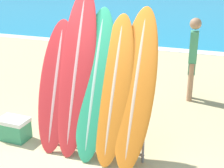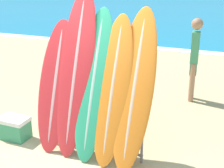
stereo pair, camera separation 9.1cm
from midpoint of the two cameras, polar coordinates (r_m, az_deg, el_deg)
name	(u,v)px [view 2 (the right image)]	position (r m, az deg, el deg)	size (l,w,h in m)	color
surfboard_rack	(92,125)	(4.86, -3.10, -7.57)	(1.66, 0.04, 0.86)	slate
surfboard_slot_0	(56,86)	(4.96, -9.76, -0.39)	(0.59, 0.75, 2.02)	red
surfboard_slot_1	(76,72)	(4.78, -6.11, 2.13)	(0.58, 0.93, 2.51)	red
surfboard_slot_2	(94,85)	(4.65, -2.80, -0.13)	(0.54, 0.90, 2.22)	#289E70
surfboard_slot_3	(113,90)	(4.54, 0.74, -1.17)	(0.53, 0.88, 2.15)	orange
surfboard_slot_4	(135,89)	(4.45, 4.73, -0.95)	(0.56, 0.97, 2.25)	orange
person_mid_beach	(194,57)	(6.95, 15.19, 4.82)	(0.24, 0.31, 1.81)	#A87A5B
cooler_box	(14,128)	(5.61, -16.99, -7.68)	(0.51, 0.33, 0.38)	#389366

